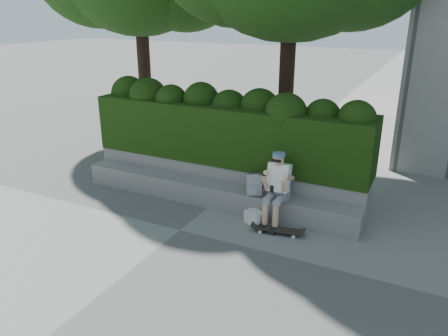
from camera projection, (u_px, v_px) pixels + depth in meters
The scene contains 8 objects.
ground at pixel (180, 230), 7.97m from camera, with size 80.00×80.00×0.00m, color slate.
bench_ledge at pixel (212, 194), 8.94m from camera, with size 6.00×0.45×0.45m, color gray.
planter_wall at pixel (222, 180), 9.28m from camera, with size 6.00×0.50×0.75m, color gray.
hedge at pixel (227, 133), 9.14m from camera, with size 6.00×1.00×1.20m, color black.
person at pixel (277, 186), 7.99m from camera, with size 0.40×0.76×1.38m.
skateboard at pixel (278, 230), 7.83m from camera, with size 0.89×0.35×0.09m.
backpack_plaid at pixel (254, 185), 8.30m from camera, with size 0.28×0.15×0.41m, color #AFB0B4.
backpack_ground at pixel (255, 218), 8.19m from camera, with size 0.37×0.26×0.24m, color silver.
Camera 1 is at (3.89, -5.97, 3.82)m, focal length 35.00 mm.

